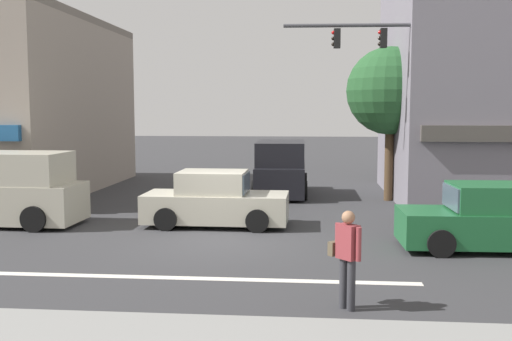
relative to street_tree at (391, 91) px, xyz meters
name	(u,v)px	position (x,y,z in m)	size (l,w,h in m)	color
ground_plane	(218,240)	(-5.22, -7.28, -3.99)	(120.00, 120.00, 0.00)	#333335
lane_marking_stripe	(191,278)	(-5.22, -10.78, -3.98)	(9.00, 0.24, 0.01)	silver
street_tree	(391,91)	(0.00, 0.00, 0.00)	(3.19, 3.19, 5.61)	#4C3823
utility_pole_far_right	(471,91)	(3.01, 0.62, 0.02)	(1.40, 0.22, 7.72)	brown
traffic_light_mast	(405,83)	(0.06, -2.92, 0.19)	(4.89, 0.31, 6.20)	#47474C
van_parked_curbside	(281,169)	(-4.01, 1.06, -2.98)	(2.08, 4.62, 2.11)	black
sedan_crossing_leftbound	(215,201)	(-5.58, -5.37, -3.28)	(4.12, 1.91, 1.58)	#B7B29E
sedan_crossing_rightbound	(488,220)	(1.35, -7.73, -3.28)	(4.14, 1.96, 1.58)	#1E6033
van_approaching_near	(4,190)	(-11.69, -5.77, -2.98)	(4.64, 2.12, 2.11)	#B7B29E
pedestrian_foreground_with_bag	(347,253)	(-2.27, -12.34, -3.04)	(0.53, 0.63, 1.67)	#333338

